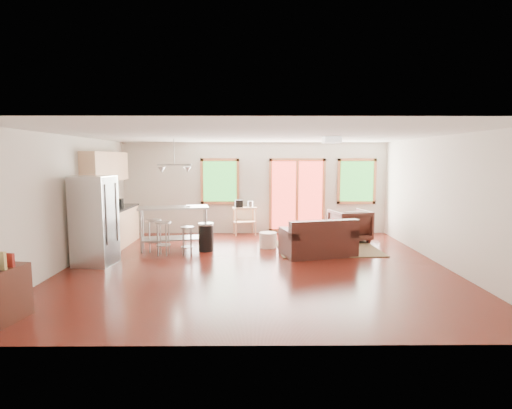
{
  "coord_description": "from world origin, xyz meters",
  "views": [
    {
      "loc": [
        -0.07,
        -7.88,
        2.14
      ],
      "look_at": [
        0.0,
        0.3,
        1.2
      ],
      "focal_mm": 28.0,
      "sensor_mm": 36.0,
      "label": 1
    }
  ],
  "objects_px": {
    "ottoman": "(300,235)",
    "loveseat": "(318,241)",
    "island": "(174,220)",
    "refrigerator": "(95,221)",
    "kitchen_cart": "(244,211)",
    "rug": "(327,248)",
    "coffee_table": "(333,231)",
    "armchair": "(350,224)"
  },
  "relations": [
    {
      "from": "ottoman",
      "to": "loveseat",
      "type": "bearing_deg",
      "value": -80.51
    },
    {
      "from": "ottoman",
      "to": "island",
      "type": "height_order",
      "value": "island"
    },
    {
      "from": "refrigerator",
      "to": "kitchen_cart",
      "type": "distance_m",
      "value": 4.33
    },
    {
      "from": "rug",
      "to": "island",
      "type": "xyz_separation_m",
      "value": [
        -3.64,
        -0.04,
        0.69
      ]
    },
    {
      "from": "kitchen_cart",
      "to": "island",
      "type": "bearing_deg",
      "value": -130.93
    },
    {
      "from": "rug",
      "to": "island",
      "type": "bearing_deg",
      "value": -179.44
    },
    {
      "from": "loveseat",
      "to": "island",
      "type": "bearing_deg",
      "value": 155.28
    },
    {
      "from": "loveseat",
      "to": "island",
      "type": "xyz_separation_m",
      "value": [
        -3.32,
        0.61,
        0.37
      ]
    },
    {
      "from": "coffee_table",
      "to": "ottoman",
      "type": "xyz_separation_m",
      "value": [
        -0.81,
        0.23,
        -0.16
      ]
    },
    {
      "from": "coffee_table",
      "to": "refrigerator",
      "type": "height_order",
      "value": "refrigerator"
    },
    {
      "from": "rug",
      "to": "armchair",
      "type": "xyz_separation_m",
      "value": [
        0.73,
        0.85,
        0.45
      ]
    },
    {
      "from": "refrigerator",
      "to": "kitchen_cart",
      "type": "bearing_deg",
      "value": 54.08
    },
    {
      "from": "coffee_table",
      "to": "kitchen_cart",
      "type": "height_order",
      "value": "kitchen_cart"
    },
    {
      "from": "ottoman",
      "to": "island",
      "type": "bearing_deg",
      "value": -165.19
    },
    {
      "from": "refrigerator",
      "to": "island",
      "type": "xyz_separation_m",
      "value": [
        1.33,
        1.32,
        -0.2
      ]
    },
    {
      "from": "kitchen_cart",
      "to": "armchair",
      "type": "bearing_deg",
      "value": -19.36
    },
    {
      "from": "coffee_table",
      "to": "refrigerator",
      "type": "distance_m",
      "value": 5.58
    },
    {
      "from": "loveseat",
      "to": "ottoman",
      "type": "distance_m",
      "value": 1.45
    },
    {
      "from": "coffee_table",
      "to": "island",
      "type": "height_order",
      "value": "island"
    },
    {
      "from": "coffee_table",
      "to": "kitchen_cart",
      "type": "xyz_separation_m",
      "value": [
        -2.28,
        1.27,
        0.34
      ]
    },
    {
      "from": "ottoman",
      "to": "coffee_table",
      "type": "bearing_deg",
      "value": -15.9
    },
    {
      "from": "armchair",
      "to": "island",
      "type": "distance_m",
      "value": 4.46
    },
    {
      "from": "kitchen_cart",
      "to": "rug",
      "type": "bearing_deg",
      "value": -41.83
    },
    {
      "from": "ottoman",
      "to": "rug",
      "type": "bearing_deg",
      "value": -54.18
    },
    {
      "from": "rug",
      "to": "ottoman",
      "type": "distance_m",
      "value": 0.98
    },
    {
      "from": "loveseat",
      "to": "ottoman",
      "type": "xyz_separation_m",
      "value": [
        -0.24,
        1.42,
        -0.15
      ]
    },
    {
      "from": "coffee_table",
      "to": "armchair",
      "type": "height_order",
      "value": "armchair"
    },
    {
      "from": "armchair",
      "to": "refrigerator",
      "type": "height_order",
      "value": "refrigerator"
    },
    {
      "from": "refrigerator",
      "to": "ottoman",
      "type": "bearing_deg",
      "value": 32.67
    },
    {
      "from": "island",
      "to": "kitchen_cart",
      "type": "relative_size",
      "value": 1.73
    },
    {
      "from": "armchair",
      "to": "coffee_table",
      "type": "bearing_deg",
      "value": 19.21
    },
    {
      "from": "armchair",
      "to": "island",
      "type": "height_order",
      "value": "island"
    },
    {
      "from": "rug",
      "to": "refrigerator",
      "type": "height_order",
      "value": "refrigerator"
    },
    {
      "from": "coffee_table",
      "to": "refrigerator",
      "type": "xyz_separation_m",
      "value": [
        -5.21,
        -1.9,
        0.56
      ]
    },
    {
      "from": "rug",
      "to": "armchair",
      "type": "height_order",
      "value": "armchair"
    },
    {
      "from": "rug",
      "to": "coffee_table",
      "type": "height_order",
      "value": "coffee_table"
    },
    {
      "from": "kitchen_cart",
      "to": "ottoman",
      "type": "bearing_deg",
      "value": -35.29
    },
    {
      "from": "loveseat",
      "to": "armchair",
      "type": "relative_size",
      "value": 1.88
    },
    {
      "from": "coffee_table",
      "to": "loveseat",
      "type": "bearing_deg",
      "value": -115.64
    },
    {
      "from": "loveseat",
      "to": "kitchen_cart",
      "type": "height_order",
      "value": "kitchen_cart"
    },
    {
      "from": "kitchen_cart",
      "to": "refrigerator",
      "type": "bearing_deg",
      "value": -132.76
    },
    {
      "from": "armchair",
      "to": "island",
      "type": "bearing_deg",
      "value": -1.54
    }
  ]
}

